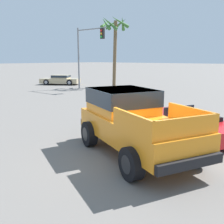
{
  "coord_description": "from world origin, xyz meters",
  "views": [
    {
      "loc": [
        -6.32,
        -4.68,
        2.97
      ],
      "look_at": [
        0.08,
        0.88,
        1.24
      ],
      "focal_mm": 42.0,
      "sensor_mm": 36.0,
      "label": 1
    }
  ],
  "objects_px": {
    "palm_tree_tall": "(114,34)",
    "orange_pickup_truck": "(131,118)",
    "traffic_light_main": "(88,46)",
    "red_convertible_car": "(187,124)",
    "parked_car_tan": "(60,80)"
  },
  "relations": [
    {
      "from": "palm_tree_tall",
      "to": "orange_pickup_truck",
      "type": "bearing_deg",
      "value": -137.91
    },
    {
      "from": "traffic_light_main",
      "to": "orange_pickup_truck",
      "type": "bearing_deg",
      "value": -39.7
    },
    {
      "from": "red_convertible_car",
      "to": "traffic_light_main",
      "type": "relative_size",
      "value": 0.82
    },
    {
      "from": "traffic_light_main",
      "to": "parked_car_tan",
      "type": "bearing_deg",
      "value": 168.11
    },
    {
      "from": "red_convertible_car",
      "to": "palm_tree_tall",
      "type": "bearing_deg",
      "value": 72.47
    },
    {
      "from": "parked_car_tan",
      "to": "palm_tree_tall",
      "type": "bearing_deg",
      "value": -102.16
    },
    {
      "from": "orange_pickup_truck",
      "to": "palm_tree_tall",
      "type": "xyz_separation_m",
      "value": [
        15.07,
        13.61,
        4.39
      ]
    },
    {
      "from": "traffic_light_main",
      "to": "palm_tree_tall",
      "type": "distance_m",
      "value": 3.88
    },
    {
      "from": "parked_car_tan",
      "to": "palm_tree_tall",
      "type": "relative_size",
      "value": 0.65
    },
    {
      "from": "parked_car_tan",
      "to": "palm_tree_tall",
      "type": "xyz_separation_m",
      "value": [
        2.35,
        -6.25,
        4.93
      ]
    },
    {
      "from": "orange_pickup_truck",
      "to": "traffic_light_main",
      "type": "distance_m",
      "value": 18.16
    },
    {
      "from": "orange_pickup_truck",
      "to": "red_convertible_car",
      "type": "height_order",
      "value": "orange_pickup_truck"
    },
    {
      "from": "orange_pickup_truck",
      "to": "parked_car_tan",
      "type": "distance_m",
      "value": 23.59
    },
    {
      "from": "parked_car_tan",
      "to": "traffic_light_main",
      "type": "distance_m",
      "value": 7.16
    },
    {
      "from": "orange_pickup_truck",
      "to": "traffic_light_main",
      "type": "relative_size",
      "value": 0.9
    }
  ]
}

